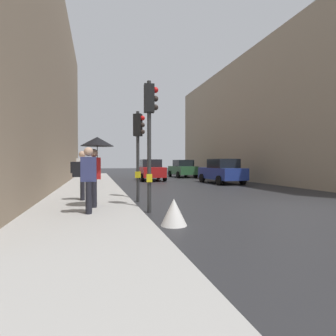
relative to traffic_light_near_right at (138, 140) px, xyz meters
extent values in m
plane|color=#28282B|center=(4.85, -2.64, -2.39)|extent=(120.00, 120.00, 0.00)
cube|color=#A8A5A0|center=(-1.90, 3.36, -2.31)|extent=(3.15, 40.00, 0.16)
cube|color=gray|center=(16.02, 9.77, 2.79)|extent=(12.00, 27.42, 10.36)
cylinder|color=#2D2D2D|center=(-0.02, 0.01, -0.66)|extent=(0.12, 0.12, 3.46)
cube|color=black|center=(-0.02, 0.01, 0.55)|extent=(0.38, 0.35, 0.84)
cube|color=yellow|center=(-0.02, 0.01, -1.34)|extent=(0.24, 0.25, 0.24)
sphere|color=red|center=(0.15, -0.08, 0.81)|extent=(0.18, 0.18, 0.18)
sphere|color=#2D231E|center=(0.15, -0.08, 0.55)|extent=(0.18, 0.18, 0.18)
sphere|color=#2D231E|center=(0.15, -0.08, 0.29)|extent=(0.18, 0.18, 0.18)
cylinder|color=#2D2D2D|center=(-0.02, -2.20, -0.41)|extent=(0.12, 0.12, 3.96)
cube|color=black|center=(-0.02, -2.20, 1.05)|extent=(0.32, 0.27, 0.84)
cube|color=yellow|center=(-0.02, -2.20, -1.34)|extent=(0.18, 0.21, 0.24)
sphere|color=red|center=(0.17, -2.22, 1.31)|extent=(0.18, 0.18, 0.18)
sphere|color=#2D231E|center=(0.17, -2.22, 1.05)|extent=(0.18, 0.18, 0.18)
sphere|color=#2D231E|center=(0.17, -2.22, 0.79)|extent=(0.18, 0.18, 0.18)
cube|color=#2D6038|center=(6.94, 15.49, -1.67)|extent=(1.89, 4.24, 0.80)
cube|color=black|center=(6.95, 15.24, -0.95)|extent=(1.64, 2.03, 0.64)
cylinder|color=black|center=(6.02, 16.82, -2.07)|extent=(0.23, 0.64, 0.64)
cylinder|color=black|center=(7.81, 16.86, -2.07)|extent=(0.23, 0.64, 0.64)
cylinder|color=black|center=(6.07, 14.12, -2.07)|extent=(0.23, 0.64, 0.64)
cylinder|color=black|center=(7.87, 14.16, -2.07)|extent=(0.23, 0.64, 0.64)
cube|color=navy|center=(7.17, 7.28, -1.67)|extent=(1.94, 4.26, 0.80)
cube|color=black|center=(7.18, 7.03, -0.95)|extent=(1.67, 2.05, 0.64)
cylinder|color=black|center=(6.23, 8.60, -2.07)|extent=(0.24, 0.65, 0.64)
cylinder|color=black|center=(8.03, 8.66, -2.07)|extent=(0.24, 0.65, 0.64)
cylinder|color=black|center=(6.32, 5.90, -2.07)|extent=(0.24, 0.65, 0.64)
cylinder|color=black|center=(8.12, 5.96, -2.07)|extent=(0.24, 0.65, 0.64)
cube|color=red|center=(2.91, 11.74, -1.67)|extent=(1.97, 4.27, 0.80)
cube|color=black|center=(2.92, 11.99, -0.95)|extent=(1.68, 2.06, 0.64)
cylinder|color=black|center=(3.76, 10.36, -2.07)|extent=(0.25, 0.65, 0.64)
cylinder|color=black|center=(1.96, 10.43, -2.07)|extent=(0.25, 0.65, 0.64)
cylinder|color=black|center=(3.87, 13.05, -2.07)|extent=(0.25, 0.65, 0.64)
cylinder|color=black|center=(2.07, 13.13, -2.07)|extent=(0.25, 0.65, 0.64)
cylinder|color=black|center=(-1.63, -1.58, -1.81)|extent=(0.16, 0.16, 0.85)
cylinder|color=black|center=(-1.63, -1.78, -1.81)|extent=(0.16, 0.16, 0.85)
cube|color=red|center=(-1.63, -1.68, -1.05)|extent=(0.41, 0.27, 0.66)
sphere|color=tan|center=(-1.63, -1.68, -0.58)|extent=(0.24, 0.24, 0.24)
cylinder|color=black|center=(-1.53, -1.68, -0.80)|extent=(0.02, 0.02, 0.90)
cone|color=black|center=(-1.53, -1.68, -0.23)|extent=(1.00, 1.00, 0.28)
cylinder|color=black|center=(-2.05, 0.08, -1.81)|extent=(0.16, 0.16, 0.85)
cylinder|color=black|center=(-2.04, -0.12, -1.81)|extent=(0.16, 0.16, 0.85)
cube|color=silver|center=(-2.05, -0.02, -1.05)|extent=(0.41, 0.28, 0.66)
sphere|color=tan|center=(-2.05, -0.02, -0.58)|extent=(0.24, 0.24, 0.24)
cube|color=black|center=(-2.35, -0.04, -1.05)|extent=(0.22, 0.29, 0.40)
cylinder|color=black|center=(-1.76, -2.57, -1.81)|extent=(0.16, 0.16, 0.85)
cylinder|color=black|center=(-1.77, -2.77, -1.81)|extent=(0.16, 0.16, 0.85)
cube|color=navy|center=(-1.76, -2.67, -1.05)|extent=(0.41, 0.27, 0.66)
sphere|color=tan|center=(-1.76, -2.67, -0.58)|extent=(0.24, 0.24, 0.24)
cube|color=black|center=(-2.06, -2.66, -1.05)|extent=(0.21, 0.29, 0.40)
cone|color=silver|center=(0.23, -3.95, -2.07)|extent=(0.64, 0.64, 0.65)
camera|label=1|loc=(-1.58, -10.00, -0.86)|focal=28.15mm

